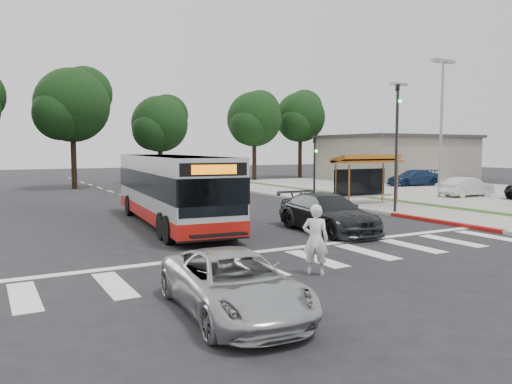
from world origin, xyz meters
TOP-DOWN VIEW (x-y plane):
  - ground at (0.00, 0.00)m, footprint 140.00×140.00m
  - sidewalk_east at (11.00, 8.00)m, footprint 4.00×40.00m
  - curb_east at (9.00, 8.00)m, footprint 0.30×40.00m
  - curb_east_red at (9.00, -2.00)m, footprint 0.32×6.00m
  - parking_lot at (23.00, 10.00)m, footprint 18.00×36.00m
  - commercial_building at (30.00, 22.00)m, footprint 14.00×10.00m
  - building_roof_cap at (30.00, 22.00)m, footprint 14.60×10.60m
  - crosswalk_ladder at (0.00, -5.00)m, footprint 18.00×2.60m
  - bus_shelter at (10.80, 5.10)m, footprint 4.20×1.60m
  - traffic_signal_ne_tall at (9.60, 1.49)m, footprint 0.18×0.37m
  - traffic_signal_ne_short at (9.60, 8.49)m, footprint 0.18×0.37m
  - lot_light_front at (18.00, 6.00)m, footprint 1.90×0.35m
  - lot_light_mid at (24.00, 16.00)m, footprint 1.90×0.35m
  - tree_ne_a at (16.08, 28.06)m, footprint 6.16×5.74m
  - tree_ne_b at (23.08, 30.06)m, footprint 6.16×5.74m
  - tree_north_a at (-1.92, 26.07)m, footprint 6.60×6.15m
  - tree_north_b at (6.07, 28.06)m, footprint 5.72×5.33m
  - transit_bus at (-1.52, 3.61)m, footprint 3.59×11.78m
  - pedestrian at (-1.12, -6.53)m, footprint 0.81×0.78m
  - dark_sedan at (3.29, -1.23)m, footprint 2.30×5.29m
  - silver_suv_south at (-4.40, -8.31)m, footprint 2.42×4.62m
  - parked_car_1 at (19.85, 5.27)m, footprint 3.93×1.45m
  - parked_car_3 at (24.12, 14.13)m, footprint 4.99×2.57m

SIDE VIEW (x-z plane):
  - ground at x=0.00m, z-range 0.00..0.00m
  - crosswalk_ladder at x=0.00m, z-range 0.00..0.01m
  - parking_lot at x=23.00m, z-range 0.00..0.10m
  - sidewalk_east at x=11.00m, z-range 0.00..0.12m
  - curb_east at x=9.00m, z-range 0.00..0.15m
  - curb_east_red at x=9.00m, z-range 0.00..0.15m
  - silver_suv_south at x=-4.40m, z-range 0.00..1.24m
  - parked_car_1 at x=19.85m, z-range 0.10..1.38m
  - dark_sedan at x=3.29m, z-range 0.00..1.51m
  - parked_car_3 at x=24.12m, z-range 0.10..1.48m
  - pedestrian at x=-1.12m, z-range 0.00..1.87m
  - transit_bus at x=-1.52m, z-range 0.00..3.00m
  - commercial_building at x=30.00m, z-range 0.00..4.40m
  - bus_shelter at x=10.80m, z-range 0.92..3.78m
  - traffic_signal_ne_short at x=9.60m, z-range 0.48..4.48m
  - traffic_signal_ne_tall at x=9.60m, z-range 0.63..7.13m
  - building_roof_cap at x=30.00m, z-range 4.40..4.70m
  - tree_north_b at x=6.07m, z-range 1.45..9.88m
  - lot_light_front at x=18.00m, z-range 1.40..10.41m
  - lot_light_mid at x=24.00m, z-range 1.40..10.41m
  - tree_ne_a at x=16.08m, z-range 1.74..11.04m
  - tree_ne_b at x=23.08m, z-range 1.91..11.93m
  - tree_north_a at x=-1.92m, z-range 1.84..12.01m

